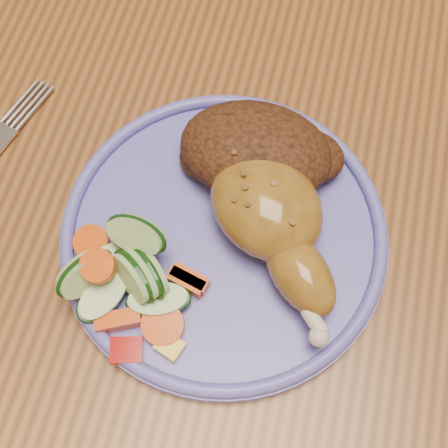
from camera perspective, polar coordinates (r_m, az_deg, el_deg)
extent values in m
plane|color=brown|center=(1.20, 4.50, -13.34)|extent=(4.00, 4.00, 0.00)
cube|color=brown|center=(0.51, 10.41, 2.13)|extent=(0.90, 1.40, 0.04)
cylinder|color=#4C2D16|center=(1.16, 0.19, 8.61)|extent=(0.04, 0.04, 0.41)
cylinder|color=#4C2D16|center=(1.17, 17.70, 4.70)|extent=(0.04, 0.04, 0.41)
cylinder|color=#4C2D16|center=(1.39, 19.32, 17.40)|extent=(0.04, 0.04, 0.41)
cylinder|color=#5C59BE|center=(0.46, 0.00, -1.06)|extent=(0.24, 0.24, 0.01)
torus|color=#5C59BE|center=(0.45, 0.00, -0.52)|extent=(0.24, 0.24, 0.01)
ellipsoid|color=olive|center=(0.44, 3.89, 1.72)|extent=(0.12, 0.11, 0.05)
ellipsoid|color=olive|center=(0.43, 6.95, -4.39)|extent=(0.08, 0.08, 0.04)
sphere|color=beige|center=(0.42, 8.66, -10.15)|extent=(0.01, 0.01, 0.01)
ellipsoid|color=#442311|center=(0.46, 2.91, 6.66)|extent=(0.11, 0.08, 0.05)
ellipsoid|color=#442311|center=(0.47, 7.59, 6.15)|extent=(0.06, 0.04, 0.03)
ellipsoid|color=#442311|center=(0.47, -1.27, 6.02)|extent=(0.05, 0.04, 0.02)
cube|color=#A50A05|center=(0.43, -8.91, -11.37)|extent=(0.03, 0.02, 0.01)
cube|color=#E5A507|center=(0.43, -4.99, -11.08)|extent=(0.02, 0.02, 0.01)
cube|color=#EE4C07|center=(0.44, -3.47, -5.31)|extent=(0.03, 0.02, 0.01)
cylinder|color=#EE4C07|center=(0.43, -5.60, -9.15)|extent=(0.03, 0.03, 0.01)
cube|color=#EE4C07|center=(0.43, -9.66, -8.68)|extent=(0.03, 0.02, 0.01)
cylinder|color=#EE4C07|center=(0.42, -11.45, -3.81)|extent=(0.02, 0.02, 0.01)
cylinder|color=#EE4C07|center=(0.45, -11.98, -1.70)|extent=(0.03, 0.03, 0.01)
cube|color=#EE4C07|center=(0.44, -3.15, -5.04)|extent=(0.03, 0.02, 0.01)
cylinder|color=#B2D389|center=(0.43, -8.22, -4.70)|extent=(0.05, 0.05, 0.04)
cylinder|color=#B2D389|center=(0.44, -9.71, -3.23)|extent=(0.06, 0.06, 0.02)
cylinder|color=#B2D389|center=(0.43, -11.02, -6.43)|extent=(0.06, 0.05, 0.02)
cylinder|color=#B2D389|center=(0.43, -12.63, -4.43)|extent=(0.05, 0.05, 0.04)
cylinder|color=#B2D389|center=(0.43, -6.02, -6.95)|extent=(0.05, 0.05, 0.02)
cylinder|color=#B2D389|center=(0.43, -8.00, -0.96)|extent=(0.05, 0.04, 0.04)
cylinder|color=#B2D389|center=(0.43, -7.21, -4.31)|extent=(0.05, 0.05, 0.04)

